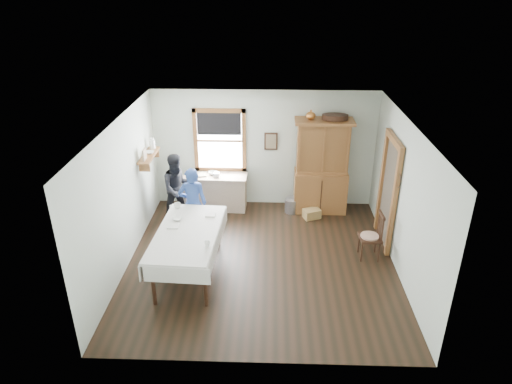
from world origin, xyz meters
TOP-DOWN VIEW (x-y plane):
  - room at (0.00, 0.00)m, footprint 5.01×5.01m
  - window at (-1.00, 2.47)m, footprint 1.18×0.07m
  - doorway at (2.46, 0.85)m, footprint 0.09×1.14m
  - wall_shelf at (-2.37, 1.54)m, footprint 0.24×1.00m
  - framed_picture at (0.15, 2.46)m, footprint 0.30×0.04m
  - rug_beater at (2.45, 0.30)m, footprint 0.01×0.27m
  - work_counter at (-1.10, 2.18)m, footprint 1.46×0.59m
  - china_hutch at (1.28, 2.17)m, footprint 1.27×0.61m
  - dining_table at (-1.30, -0.37)m, footprint 1.23×2.18m
  - spindle_chair at (2.05, 0.23)m, footprint 0.46×0.46m
  - pail at (0.64, 2.03)m, footprint 0.32×0.32m
  - wicker_basket at (1.09, 1.76)m, footprint 0.43×0.37m
  - woman_blue at (-1.40, 0.83)m, footprint 0.57×0.42m
  - figure_dark at (-1.84, 1.61)m, footprint 0.86×0.79m
  - table_cup_a at (-1.64, 0.52)m, footprint 0.16×0.16m
  - table_cup_b at (-0.88, -0.83)m, footprint 0.12×0.12m
  - table_bowl at (-1.55, 0.05)m, footprint 0.28×0.28m
  - counter_book at (-1.52, 2.17)m, footprint 0.23×0.27m
  - counter_bowl at (-1.15, 2.23)m, footprint 0.27×0.27m
  - shelf_bowl at (-2.37, 1.55)m, footprint 0.22×0.22m

SIDE VIEW (x-z plane):
  - wicker_basket at x=1.09m, z-range 0.00..0.21m
  - pail at x=0.64m, z-range 0.00..0.33m
  - work_counter at x=-1.10m, z-range 0.00..0.82m
  - dining_table at x=-1.30m, z-range 0.00..0.85m
  - spindle_chair at x=2.05m, z-range 0.00..0.95m
  - figure_dark at x=-1.84m, z-range 0.00..1.42m
  - woman_blue at x=-1.40m, z-range 0.00..1.44m
  - counter_book at x=-1.52m, z-range 0.82..0.85m
  - counter_bowl at x=-1.15m, z-range 0.82..0.89m
  - table_bowl at x=-1.55m, z-range 0.85..0.90m
  - table_cup_b at x=-0.88m, z-range 0.85..0.94m
  - table_cup_a at x=-1.64m, z-range 0.85..0.95m
  - china_hutch at x=1.28m, z-range 0.00..2.15m
  - doorway at x=2.46m, z-range 0.05..2.27m
  - room at x=0.00m, z-range 0.00..2.70m
  - framed_picture at x=0.15m, z-range 1.35..1.75m
  - wall_shelf at x=-2.37m, z-range 1.35..1.79m
  - shelf_bowl at x=-2.37m, z-range 1.57..1.62m
  - window at x=-1.00m, z-range 0.89..2.37m
  - rug_beater at x=2.45m, z-range 1.58..1.86m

